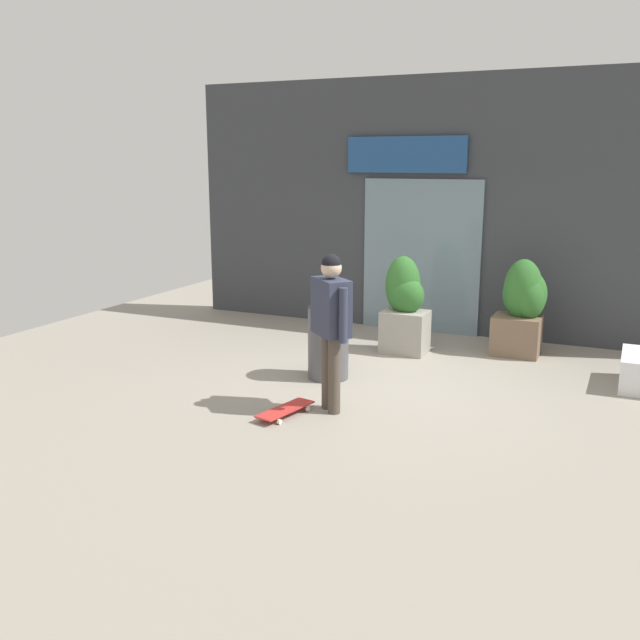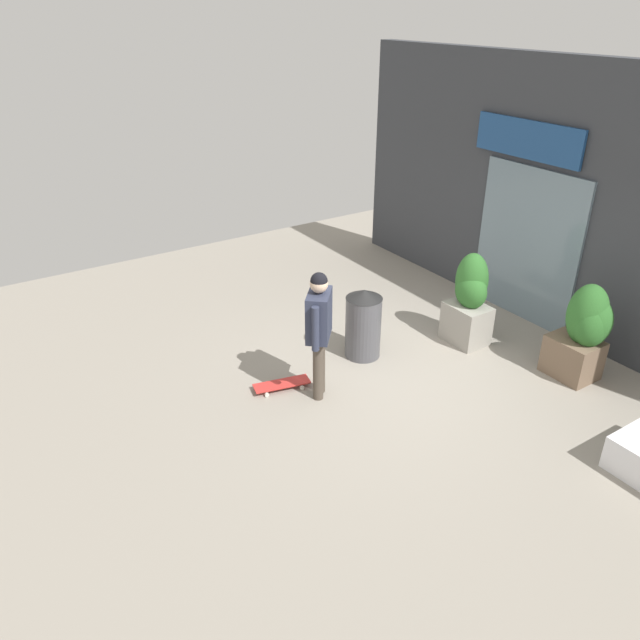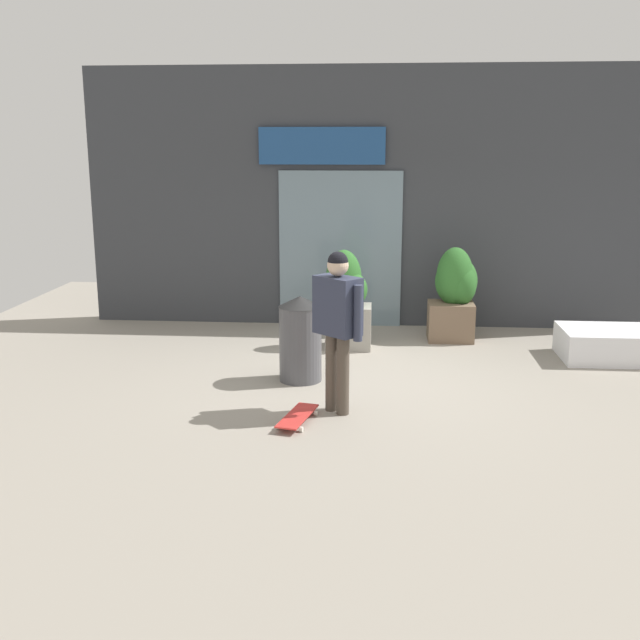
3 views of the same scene
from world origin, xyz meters
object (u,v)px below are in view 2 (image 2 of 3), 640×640
skateboard (282,384)px  planter_box_right (469,300)px  planter_box_left (585,328)px  trash_bin (363,323)px  skateboarder (319,323)px

skateboard → planter_box_right: planter_box_right is taller
planter_box_left → planter_box_right: bearing=-160.2°
planter_box_left → skateboard: bearing=-118.4°
planter_box_right → planter_box_left: bearing=19.8°
skateboard → planter_box_right: 2.97m
planter_box_left → trash_bin: 2.86m
planter_box_left → trash_bin: (-1.97, -2.07, -0.20)m
planter_box_right → trash_bin: (-0.47, -1.53, -0.14)m
skateboarder → skateboard: 1.09m
planter_box_right → trash_bin: planter_box_right is taller
skateboard → planter_box_right: (0.36, 2.89, 0.59)m
planter_box_right → skateboard: bearing=-97.0°
skateboarder → skateboard: size_ratio=2.21×
planter_box_right → skateboarder: bearing=-89.5°
skateboarder → planter_box_left: 3.45m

